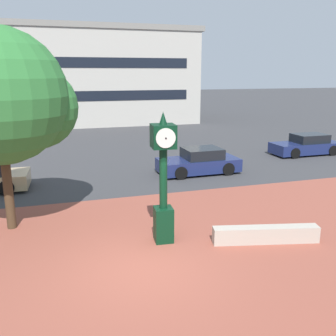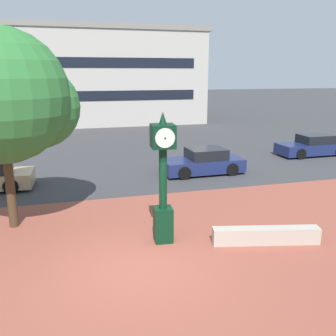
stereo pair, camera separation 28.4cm
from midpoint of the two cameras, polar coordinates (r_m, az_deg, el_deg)
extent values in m
plane|color=#38383A|center=(10.39, -3.48, -14.57)|extent=(200.00, 200.00, 0.00)
cube|color=brown|center=(11.18, -4.49, -12.36)|extent=(44.00, 9.83, 0.01)
cube|color=#ADA393|center=(11.93, 15.16, -9.77)|extent=(3.21, 1.11, 0.50)
cube|color=black|center=(11.57, -0.02, -8.47)|extent=(0.58, 0.58, 1.07)
cylinder|color=black|center=(11.10, -0.03, -1.56)|extent=(0.23, 0.23, 1.82)
cube|color=black|center=(10.83, -0.03, 4.81)|extent=(0.72, 0.72, 0.67)
cylinder|color=silver|center=(11.17, -0.37, 5.10)|extent=(0.56, 0.07, 0.55)
sphere|color=black|center=(11.18, -0.39, 5.12)|extent=(0.05, 0.05, 0.05)
cylinder|color=silver|center=(10.49, 0.34, 4.51)|extent=(0.56, 0.07, 0.55)
sphere|color=black|center=(10.47, 0.36, 4.49)|extent=(0.05, 0.05, 0.05)
cone|color=black|center=(10.75, -0.03, 7.52)|extent=(0.23, 0.23, 0.36)
cylinder|color=#42301E|center=(13.33, -22.05, -2.72)|extent=(0.29, 0.29, 2.71)
sphere|color=#2D7033|center=(12.85, -23.26, 9.88)|extent=(4.19, 4.19, 4.19)
sphere|color=#2D7033|center=(13.41, -18.28, 8.64)|extent=(2.72, 2.72, 2.72)
cylinder|color=black|center=(17.32, -22.11, -2.56)|extent=(0.65, 0.25, 0.64)
cylinder|color=black|center=(18.88, -21.35, -1.16)|extent=(0.65, 0.25, 0.64)
cube|color=navy|center=(25.20, 21.14, 2.79)|extent=(4.39, 1.73, 0.64)
cube|color=black|center=(25.23, 21.65, 4.06)|extent=(2.03, 1.48, 0.56)
cylinder|color=black|center=(23.80, 19.62, 2.01)|extent=(0.64, 0.22, 0.64)
cylinder|color=black|center=(25.07, 17.56, 2.76)|extent=(0.64, 0.22, 0.64)
cylinder|color=black|center=(26.66, 22.45, 2.99)|extent=(0.64, 0.22, 0.64)
cube|color=navy|center=(19.34, 5.56, 0.48)|extent=(4.08, 1.91, 0.64)
cube|color=black|center=(19.29, 6.16, 2.14)|extent=(1.89, 1.61, 0.56)
cylinder|color=black|center=(18.16, 2.90, -0.76)|extent=(0.64, 0.23, 0.64)
cylinder|color=black|center=(19.73, 1.24, 0.46)|extent=(0.64, 0.23, 0.64)
cylinder|color=black|center=(19.12, 10.01, -0.20)|extent=(0.64, 0.23, 0.64)
cylinder|color=black|center=(20.62, 7.89, 0.93)|extent=(0.64, 0.23, 0.64)
cylinder|color=silver|center=(26.26, -22.58, 10.02)|extent=(0.12, 0.12, 7.16)
sphere|color=gold|center=(26.31, -23.36, 17.92)|extent=(0.14, 0.14, 0.14)
cube|color=navy|center=(26.19, -21.26, 17.24)|extent=(1.66, 0.02, 0.38)
cube|color=white|center=(26.17, -21.19, 16.41)|extent=(1.66, 0.02, 0.38)
cube|color=red|center=(26.15, -21.11, 15.57)|extent=(1.66, 0.02, 0.38)
cube|color=#B2ADA3|center=(41.04, -17.24, 12.70)|extent=(29.89, 11.27, 8.78)
cube|color=gray|center=(41.24, -17.73, 19.14)|extent=(30.49, 11.49, 0.50)
cube|color=black|center=(35.45, -17.26, 10.19)|extent=(26.90, 0.04, 0.90)
cube|color=black|center=(35.40, -17.62, 14.91)|extent=(26.90, 0.04, 0.90)
camera|label=1|loc=(0.14, -89.29, 0.18)|focal=40.58mm
camera|label=2|loc=(0.14, 90.71, -0.18)|focal=40.58mm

